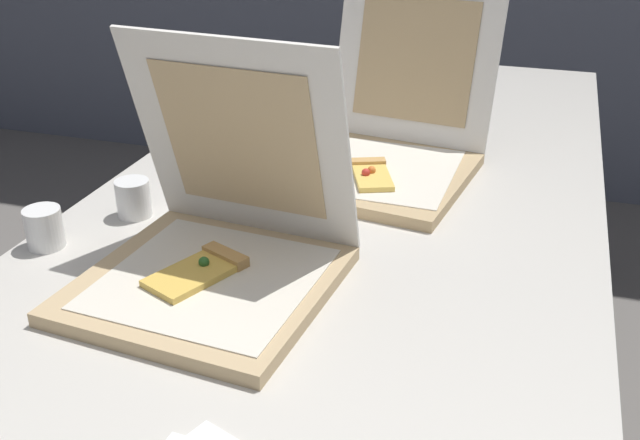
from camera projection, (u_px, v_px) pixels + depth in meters
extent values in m
cube|color=beige|center=(337.00, 216.00, 1.34)|extent=(0.93, 2.24, 0.03)
cylinder|color=#38383D|center=(312.00, 168.00, 2.51)|extent=(0.04, 0.04, 0.70)
cylinder|color=#38383D|center=(552.00, 197.00, 2.30)|extent=(0.04, 0.04, 0.70)
cube|color=tan|center=(207.00, 284.00, 1.08)|extent=(0.38, 0.38, 0.02)
cube|color=silver|center=(211.00, 278.00, 1.07)|extent=(0.32, 0.32, 0.00)
cube|color=white|center=(241.00, 142.00, 1.11)|extent=(0.36, 0.13, 0.34)
cube|color=tan|center=(240.00, 142.00, 1.10)|extent=(0.26, 0.09, 0.24)
cube|color=#E5B74C|center=(192.00, 275.00, 1.07)|extent=(0.12, 0.15, 0.01)
cube|color=tan|center=(226.00, 256.00, 1.11)|extent=(0.08, 0.05, 0.02)
sphere|color=#2D6628|center=(204.00, 262.00, 1.09)|extent=(0.02, 0.02, 0.02)
cube|color=tan|center=(374.00, 174.00, 1.45)|extent=(0.39, 0.39, 0.02)
cube|color=silver|center=(376.00, 169.00, 1.45)|extent=(0.31, 0.31, 0.00)
cube|color=white|center=(415.00, 59.00, 1.55)|extent=(0.36, 0.14, 0.34)
cube|color=tan|center=(415.00, 60.00, 1.54)|extent=(0.26, 0.10, 0.24)
cube|color=#EAC156|center=(372.00, 177.00, 1.39)|extent=(0.11, 0.14, 0.01)
cube|color=tan|center=(368.00, 163.00, 1.45)|extent=(0.07, 0.05, 0.02)
sphere|color=orange|center=(372.00, 170.00, 1.40)|extent=(0.02, 0.02, 0.02)
sphere|color=red|center=(366.00, 173.00, 1.39)|extent=(0.02, 0.02, 0.02)
cylinder|color=white|center=(133.00, 198.00, 1.30)|extent=(0.06, 0.06, 0.07)
cylinder|color=white|center=(203.00, 173.00, 1.40)|extent=(0.06, 0.06, 0.07)
cylinder|color=white|center=(44.00, 228.00, 1.19)|extent=(0.06, 0.06, 0.07)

